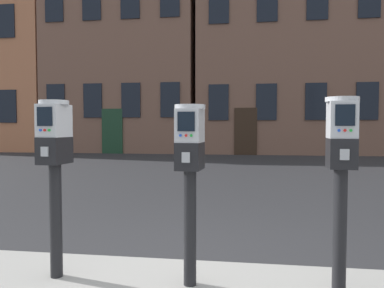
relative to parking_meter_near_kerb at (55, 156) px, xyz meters
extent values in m
plane|color=#28282B|center=(0.97, 0.29, -1.05)|extent=(160.00, 160.00, 0.00)
cylinder|color=black|center=(0.00, 0.00, -0.49)|extent=(0.10, 0.10, 0.85)
cube|color=black|center=(0.00, 0.00, 0.04)|extent=(0.19, 0.25, 0.20)
cube|color=#A5A8AD|center=(-0.01, -0.12, 0.04)|extent=(0.06, 0.02, 0.07)
cube|color=#B7BABF|center=(0.00, 0.00, 0.26)|extent=(0.19, 0.24, 0.24)
cube|color=black|center=(-0.01, -0.12, 0.29)|extent=(0.12, 0.02, 0.14)
cylinder|color=blue|center=(-0.04, -0.12, 0.19)|extent=(0.02, 0.01, 0.02)
cylinder|color=red|center=(-0.01, -0.12, 0.19)|extent=(0.02, 0.01, 0.02)
cylinder|color=green|center=(0.03, -0.12, 0.19)|extent=(0.02, 0.01, 0.02)
cylinder|color=#B7BABF|center=(0.00, 0.00, 0.40)|extent=(0.23, 0.23, 0.03)
cylinder|color=black|center=(1.02, 0.00, -0.50)|extent=(0.10, 0.10, 0.83)
cube|color=black|center=(1.02, 0.00, 0.01)|extent=(0.19, 0.25, 0.19)
cube|color=#A5A8AD|center=(1.01, -0.12, 0.01)|extent=(0.06, 0.02, 0.07)
cube|color=#B7BABF|center=(1.02, 0.00, 0.22)|extent=(0.19, 0.24, 0.23)
cube|color=black|center=(1.01, -0.12, 0.25)|extent=(0.12, 0.02, 0.13)
cylinder|color=blue|center=(0.98, -0.12, 0.16)|extent=(0.02, 0.01, 0.02)
cylinder|color=red|center=(1.01, -0.12, 0.16)|extent=(0.02, 0.01, 0.02)
cylinder|color=green|center=(1.04, -0.12, 0.16)|extent=(0.02, 0.01, 0.02)
cylinder|color=#B7BABF|center=(1.02, 0.00, 0.36)|extent=(0.23, 0.23, 0.03)
cylinder|color=black|center=(2.04, 0.00, -0.49)|extent=(0.10, 0.10, 0.86)
cube|color=black|center=(2.04, 0.00, 0.04)|extent=(0.19, 0.25, 0.20)
cube|color=#A5A8AD|center=(2.03, -0.12, 0.04)|extent=(0.06, 0.02, 0.07)
cube|color=#B7BABF|center=(2.04, 0.00, 0.26)|extent=(0.19, 0.24, 0.24)
cube|color=black|center=(2.03, -0.12, 0.29)|extent=(0.12, 0.02, 0.14)
cylinder|color=blue|center=(1.99, -0.12, 0.19)|extent=(0.02, 0.01, 0.02)
cylinder|color=red|center=(2.03, -0.12, 0.19)|extent=(0.02, 0.01, 0.02)
cylinder|color=green|center=(2.06, -0.12, 0.19)|extent=(0.02, 0.01, 0.02)
cylinder|color=#B7BABF|center=(2.04, 0.00, 0.40)|extent=(0.23, 0.23, 0.03)
cube|color=black|center=(-10.13, 14.28, 1.20)|extent=(0.90, 0.06, 1.60)
cube|color=black|center=(-10.13, 14.28, 5.30)|extent=(0.90, 0.06, 1.60)
cube|color=brown|center=(-4.84, 17.12, 5.73)|extent=(7.43, 5.62, 13.57)
cube|color=black|center=(-7.63, 14.28, 1.43)|extent=(0.90, 0.06, 1.60)
cube|color=black|center=(-5.77, 14.28, 1.43)|extent=(0.90, 0.06, 1.60)
cube|color=black|center=(-3.91, 14.28, 1.43)|extent=(0.90, 0.06, 1.60)
cube|color=black|center=(-2.05, 14.28, 1.43)|extent=(0.90, 0.06, 1.60)
cube|color=black|center=(-7.63, 14.28, 5.96)|extent=(0.90, 0.06, 1.60)
cube|color=black|center=(-5.77, 14.28, 5.96)|extent=(0.90, 0.06, 1.60)
cube|color=black|center=(-3.91, 14.28, 5.96)|extent=(0.90, 0.06, 1.60)
cube|color=#193823|center=(-4.82, 14.28, 0.00)|extent=(1.00, 0.07, 2.10)
cube|color=brown|center=(3.31, 17.63, 5.36)|extent=(8.41, 6.66, 12.82)
cube|color=black|center=(0.16, 14.28, 1.30)|extent=(0.90, 0.06, 1.60)
cube|color=black|center=(2.26, 14.28, 1.30)|extent=(0.90, 0.06, 1.60)
cube|color=black|center=(4.36, 14.28, 1.30)|extent=(0.90, 0.06, 1.60)
cube|color=black|center=(6.46, 14.28, 1.30)|extent=(0.90, 0.06, 1.60)
cube|color=black|center=(0.16, 14.28, 5.57)|extent=(0.90, 0.06, 1.60)
cube|color=black|center=(2.26, 14.28, 5.57)|extent=(0.90, 0.06, 1.60)
cube|color=black|center=(4.36, 14.28, 5.57)|extent=(0.90, 0.06, 1.60)
cube|color=black|center=(1.37, 14.28, 0.00)|extent=(1.00, 0.07, 2.10)
camera|label=1|loc=(1.41, -2.61, 0.22)|focal=35.19mm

